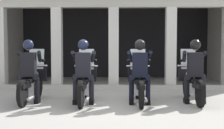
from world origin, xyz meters
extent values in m
plane|color=#A8A59E|center=(0.00, 3.00, 0.00)|extent=(80.00, 80.00, 0.00)
cube|color=black|center=(0.00, 6.64, 1.60)|extent=(8.96, 0.24, 3.20)
cube|color=#BCB7AD|center=(0.00, 3.14, 2.98)|extent=(8.96, 0.36, 0.44)
cube|color=#BCB7AD|center=(0.00, 4.81, 3.28)|extent=(8.96, 4.05, 0.16)
cube|color=#BCB7AD|center=(-4.38, 4.81, 1.60)|extent=(0.30, 4.05, 3.20)
cube|color=#BCB7AD|center=(4.38, 4.81, 1.60)|extent=(0.30, 4.05, 3.20)
cube|color=silver|center=(-3.98, 3.14, 1.38)|extent=(0.35, 0.36, 2.76)
cube|color=silver|center=(-1.99, 3.14, 1.38)|extent=(0.35, 0.36, 2.76)
cube|color=silver|center=(0.00, 3.14, 1.38)|extent=(0.35, 0.36, 2.76)
cube|color=silver|center=(1.99, 3.14, 1.38)|extent=(0.35, 0.36, 2.76)
cube|color=#B7B5AD|center=(0.00, 2.64, 0.06)|extent=(8.56, 0.24, 0.12)
cylinder|color=black|center=(-2.06, 0.81, 0.32)|extent=(0.09, 0.64, 0.64)
cylinder|color=black|center=(-2.06, -0.59, 0.32)|extent=(0.09, 0.64, 0.64)
cube|color=black|center=(-2.06, 0.81, 0.53)|extent=(0.14, 0.44, 0.08)
cube|color=silver|center=(-2.06, 0.06, 0.37)|extent=(0.28, 0.44, 0.28)
cube|color=black|center=(-2.06, 0.11, 0.50)|extent=(0.18, 1.24, 0.16)
ellipsoid|color=black|center=(-2.06, 0.33, 0.68)|extent=(0.26, 0.48, 0.22)
cube|color=black|center=(-2.06, -0.07, 0.57)|extent=(0.24, 0.52, 0.10)
cube|color=black|center=(-2.06, -0.53, 0.50)|extent=(0.16, 0.48, 0.10)
cylinder|color=silver|center=(-2.06, 0.75, 0.56)|extent=(0.05, 0.24, 0.53)
cube|color=black|center=(-2.06, 0.69, 0.70)|extent=(0.52, 0.16, 0.44)
sphere|color=silver|center=(-2.06, 0.79, 0.72)|extent=(0.18, 0.18, 0.18)
cube|color=silver|center=(-2.06, 0.67, 1.07)|extent=(0.40, 0.14, 0.54)
cylinder|color=silver|center=(-2.06, 0.59, 0.90)|extent=(0.62, 0.04, 0.04)
cylinder|color=silver|center=(-1.94, -0.29, 0.18)|extent=(0.07, 0.55, 0.07)
cube|color=black|center=(-2.06, -0.09, 0.97)|extent=(0.36, 0.22, 0.60)
cube|color=#14193F|center=(-2.06, 0.03, 0.99)|extent=(0.05, 0.02, 0.32)
sphere|color=tan|center=(-2.06, -0.07, 1.43)|extent=(0.21, 0.21, 0.21)
sphere|color=#191E38|center=(-2.06, -0.07, 1.46)|extent=(0.26, 0.26, 0.26)
cylinder|color=black|center=(-1.92, -0.07, 0.66)|extent=(0.26, 0.29, 0.17)
cylinder|color=black|center=(-1.86, -0.07, 0.39)|extent=(0.12, 0.12, 0.53)
cube|color=black|center=(-1.86, -0.06, 0.06)|extent=(0.11, 0.26, 0.12)
cylinder|color=black|center=(-2.20, -0.07, 0.66)|extent=(0.26, 0.29, 0.17)
cylinder|color=black|center=(-2.26, -0.07, 0.39)|extent=(0.12, 0.12, 0.53)
cube|color=black|center=(-2.26, -0.06, 0.06)|extent=(0.11, 0.26, 0.12)
cylinder|color=black|center=(-1.84, 0.14, 1.16)|extent=(0.19, 0.48, 0.31)
sphere|color=black|center=(-1.80, 0.35, 1.05)|extent=(0.09, 0.09, 0.09)
cylinder|color=black|center=(-2.28, 0.14, 1.16)|extent=(0.19, 0.48, 0.31)
sphere|color=black|center=(-2.32, 0.35, 1.05)|extent=(0.09, 0.09, 0.09)
cylinder|color=black|center=(-0.69, 0.70, 0.32)|extent=(0.09, 0.64, 0.64)
cylinder|color=black|center=(-0.69, -0.70, 0.32)|extent=(0.09, 0.64, 0.64)
cube|color=black|center=(-0.69, 0.70, 0.53)|extent=(0.14, 0.44, 0.08)
cube|color=silver|center=(-0.69, -0.05, 0.37)|extent=(0.28, 0.44, 0.28)
cube|color=black|center=(-0.69, 0.00, 0.50)|extent=(0.18, 1.24, 0.16)
ellipsoid|color=#1E2338|center=(-0.69, 0.22, 0.68)|extent=(0.26, 0.48, 0.22)
cube|color=black|center=(-0.69, -0.18, 0.57)|extent=(0.24, 0.52, 0.10)
cube|color=black|center=(-0.69, -0.64, 0.50)|extent=(0.16, 0.48, 0.10)
cylinder|color=silver|center=(-0.69, 0.64, 0.56)|extent=(0.05, 0.24, 0.53)
cube|color=black|center=(-0.69, 0.58, 0.70)|extent=(0.52, 0.16, 0.44)
sphere|color=silver|center=(-0.69, 0.68, 0.72)|extent=(0.18, 0.18, 0.18)
cube|color=silver|center=(-0.69, 0.56, 1.07)|extent=(0.40, 0.14, 0.54)
cylinder|color=silver|center=(-0.69, 0.48, 0.90)|extent=(0.62, 0.04, 0.04)
cylinder|color=silver|center=(-0.57, -0.40, 0.18)|extent=(0.07, 0.55, 0.07)
cube|color=black|center=(-0.69, -0.20, 0.97)|extent=(0.36, 0.22, 0.60)
cube|color=#14193F|center=(-0.69, -0.08, 0.99)|extent=(0.05, 0.02, 0.32)
sphere|color=tan|center=(-0.69, -0.18, 1.43)|extent=(0.21, 0.21, 0.21)
sphere|color=#191E38|center=(-0.69, -0.18, 1.46)|extent=(0.26, 0.26, 0.26)
cylinder|color=black|center=(-0.55, -0.18, 0.66)|extent=(0.26, 0.29, 0.17)
cylinder|color=black|center=(-0.49, -0.18, 0.39)|extent=(0.12, 0.12, 0.53)
cube|color=black|center=(-0.49, -0.17, 0.06)|extent=(0.11, 0.26, 0.12)
cylinder|color=black|center=(-0.83, -0.18, 0.66)|extent=(0.26, 0.29, 0.17)
cylinder|color=black|center=(-0.89, -0.18, 0.39)|extent=(0.12, 0.12, 0.53)
cube|color=black|center=(-0.89, -0.17, 0.06)|extent=(0.11, 0.26, 0.12)
cylinder|color=black|center=(-0.47, 0.03, 1.16)|extent=(0.19, 0.48, 0.31)
sphere|color=black|center=(-0.43, 0.24, 1.05)|extent=(0.09, 0.09, 0.09)
cylinder|color=black|center=(-0.91, 0.03, 1.16)|extent=(0.19, 0.48, 0.31)
sphere|color=black|center=(-0.95, 0.24, 1.05)|extent=(0.09, 0.09, 0.09)
cylinder|color=black|center=(0.69, 0.71, 0.32)|extent=(0.09, 0.64, 0.64)
cylinder|color=black|center=(0.69, -0.69, 0.32)|extent=(0.09, 0.64, 0.64)
cube|color=black|center=(0.69, 0.71, 0.53)|extent=(0.14, 0.44, 0.08)
cube|color=silver|center=(0.69, -0.04, 0.37)|extent=(0.28, 0.44, 0.28)
cube|color=black|center=(0.69, 0.01, 0.50)|extent=(0.18, 1.24, 0.16)
ellipsoid|color=black|center=(0.69, 0.23, 0.68)|extent=(0.26, 0.48, 0.22)
cube|color=black|center=(0.69, -0.17, 0.57)|extent=(0.24, 0.52, 0.10)
cube|color=black|center=(0.69, -0.63, 0.50)|extent=(0.16, 0.48, 0.10)
cylinder|color=silver|center=(0.69, 0.65, 0.56)|extent=(0.05, 0.24, 0.53)
cube|color=black|center=(0.69, 0.59, 0.70)|extent=(0.52, 0.16, 0.44)
sphere|color=silver|center=(0.69, 0.69, 0.72)|extent=(0.18, 0.18, 0.18)
cube|color=silver|center=(0.69, 0.57, 1.07)|extent=(0.40, 0.14, 0.54)
cylinder|color=silver|center=(0.69, 0.49, 0.90)|extent=(0.62, 0.04, 0.04)
cylinder|color=silver|center=(0.81, -0.39, 0.18)|extent=(0.07, 0.55, 0.07)
cube|color=black|center=(0.69, -0.19, 0.97)|extent=(0.36, 0.22, 0.60)
cube|color=black|center=(0.69, -0.07, 0.99)|extent=(0.05, 0.02, 0.32)
sphere|color=#936B51|center=(0.69, -0.17, 1.43)|extent=(0.21, 0.21, 0.21)
sphere|color=black|center=(0.69, -0.17, 1.46)|extent=(0.26, 0.26, 0.26)
cylinder|color=black|center=(0.83, -0.17, 0.66)|extent=(0.26, 0.29, 0.17)
cylinder|color=black|center=(0.89, -0.17, 0.39)|extent=(0.12, 0.12, 0.53)
cube|color=black|center=(0.89, -0.16, 0.06)|extent=(0.11, 0.26, 0.12)
cylinder|color=black|center=(0.55, -0.17, 0.66)|extent=(0.26, 0.29, 0.17)
cylinder|color=black|center=(0.49, -0.17, 0.39)|extent=(0.12, 0.12, 0.53)
cube|color=black|center=(0.49, -0.16, 0.06)|extent=(0.11, 0.26, 0.12)
cylinder|color=black|center=(0.91, 0.04, 1.16)|extent=(0.19, 0.48, 0.31)
sphere|color=black|center=(0.95, 0.25, 1.05)|extent=(0.09, 0.09, 0.09)
cylinder|color=black|center=(0.47, 0.04, 1.16)|extent=(0.19, 0.48, 0.31)
sphere|color=black|center=(0.43, 0.25, 1.05)|extent=(0.09, 0.09, 0.09)
cylinder|color=black|center=(2.06, 0.87, 0.32)|extent=(0.09, 0.64, 0.64)
cylinder|color=black|center=(2.06, -0.53, 0.32)|extent=(0.09, 0.64, 0.64)
cube|color=black|center=(2.06, 0.87, 0.53)|extent=(0.14, 0.44, 0.08)
cube|color=silver|center=(2.06, 0.12, 0.37)|extent=(0.28, 0.44, 0.28)
cube|color=black|center=(2.06, 0.17, 0.50)|extent=(0.18, 1.24, 0.16)
ellipsoid|color=#B2B2B7|center=(2.06, 0.39, 0.68)|extent=(0.26, 0.48, 0.22)
cube|color=black|center=(2.06, -0.01, 0.57)|extent=(0.24, 0.52, 0.10)
cube|color=black|center=(2.06, -0.47, 0.50)|extent=(0.16, 0.48, 0.10)
cylinder|color=silver|center=(2.06, 0.81, 0.56)|extent=(0.05, 0.24, 0.53)
cube|color=black|center=(2.06, 0.75, 0.70)|extent=(0.52, 0.16, 0.44)
sphere|color=silver|center=(2.06, 0.85, 0.72)|extent=(0.18, 0.18, 0.18)
cube|color=silver|center=(2.06, 0.73, 1.07)|extent=(0.40, 0.14, 0.54)
cylinder|color=silver|center=(2.06, 0.65, 0.90)|extent=(0.62, 0.04, 0.04)
cylinder|color=silver|center=(2.18, -0.23, 0.18)|extent=(0.07, 0.55, 0.07)
cube|color=black|center=(2.06, -0.03, 0.97)|extent=(0.36, 0.22, 0.60)
cube|color=black|center=(2.06, 0.09, 0.99)|extent=(0.05, 0.02, 0.32)
sphere|color=tan|center=(2.06, -0.01, 1.43)|extent=(0.21, 0.21, 0.21)
sphere|color=black|center=(2.06, -0.01, 1.46)|extent=(0.26, 0.26, 0.26)
cylinder|color=black|center=(2.20, -0.01, 0.66)|extent=(0.26, 0.29, 0.17)
cylinder|color=black|center=(2.26, -0.01, 0.39)|extent=(0.12, 0.12, 0.53)
cube|color=black|center=(2.26, 0.00, 0.06)|extent=(0.11, 0.26, 0.12)
cylinder|color=black|center=(1.92, -0.01, 0.66)|extent=(0.26, 0.29, 0.17)
cylinder|color=black|center=(1.86, -0.01, 0.39)|extent=(0.12, 0.12, 0.53)
cube|color=black|center=(1.86, 0.00, 0.06)|extent=(0.11, 0.26, 0.12)
cylinder|color=black|center=(2.28, 0.20, 1.16)|extent=(0.19, 0.48, 0.31)
sphere|color=black|center=(2.32, 0.41, 1.05)|extent=(0.09, 0.09, 0.09)
cylinder|color=black|center=(1.84, 0.20, 1.16)|extent=(0.19, 0.48, 0.31)
sphere|color=black|center=(1.80, 0.41, 1.05)|extent=(0.09, 0.09, 0.09)
camera|label=1|loc=(0.17, -7.62, 1.41)|focal=49.27mm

